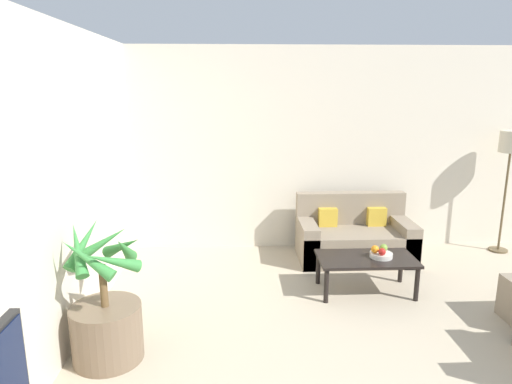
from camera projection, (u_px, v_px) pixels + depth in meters
wall_back at (393, 149)px, 6.18m from camera, size 8.66×0.06×2.70m
wall_left at (17, 218)px, 2.96m from camera, size 0.06×7.83×2.70m
potted_palm at (106, 318)px, 3.67m from camera, size 0.62×0.69×1.17m
sofa_loveseat at (354, 238)px, 5.87m from camera, size 1.43×0.77×0.82m
floor_lamp at (511, 150)px, 5.88m from camera, size 0.30×0.30×1.63m
coffee_table at (366, 262)px, 4.89m from camera, size 1.04×0.56×0.39m
fruit_bowl at (381, 255)px, 4.87m from camera, size 0.24×0.24×0.05m
apple_red at (382, 252)px, 4.79m from camera, size 0.08×0.08×0.08m
apple_green at (384, 248)px, 4.90m from camera, size 0.08×0.08×0.08m
orange_fruit at (375, 249)px, 4.86m from camera, size 0.08×0.08×0.08m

